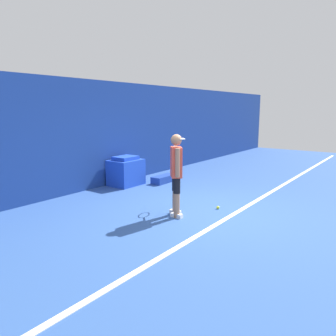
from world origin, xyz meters
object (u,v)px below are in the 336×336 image
covered_chair (126,171)px  tennis_player (176,171)px  equipment_bag (164,179)px  tennis_ball (218,207)px

covered_chair → tennis_player: bearing=-117.3°
covered_chair → equipment_bag: (0.88, -0.68, -0.28)m
tennis_player → equipment_bag: 3.15m
equipment_bag → tennis_player: bearing=-138.4°
tennis_player → covered_chair: 3.08m
covered_chair → equipment_bag: covered_chair is taller
covered_chair → equipment_bag: 1.15m
tennis_ball → covered_chair: covered_chair is taller
tennis_ball → equipment_bag: 2.86m
tennis_ball → covered_chair: size_ratio=0.08×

